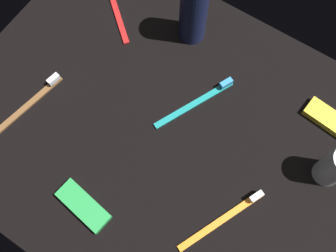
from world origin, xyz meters
TOP-DOWN VIEW (x-y plane):
  - ground_plane at (0.00, 0.00)cm, footprint 84.00×64.00cm
  - lotion_bottle at (-7.90, 21.10)cm, footprint 5.51×5.51cm
  - deodorant_stick at (28.93, 9.01)cm, footprint 4.95×4.95cm
  - toothbrush_teal at (1.69, 8.54)cm, footprint 8.68×16.83cm
  - toothbrush_orange at (17.57, -7.92)cm, footprint 8.42×16.93cm
  - toothbrush_brown at (-25.91, -9.99)cm, footprint 4.40×17.92cm
  - toothbrush_red at (-25.74, 17.97)cm, footprint 14.66×12.36cm
  - snack_bar_green at (-4.79, -20.24)cm, footprint 10.86×5.42cm
  - snack_bar_yellow at (25.18, 18.84)cm, footprint 10.75×5.03cm

SIDE VIEW (x-z plane):
  - ground_plane at x=0.00cm, z-range -1.20..0.00cm
  - toothbrush_teal at x=1.69cm, z-range -0.44..1.66cm
  - toothbrush_orange at x=17.57cm, z-range -0.44..1.66cm
  - toothbrush_brown at x=-25.91cm, z-range -0.44..1.66cm
  - toothbrush_red at x=-25.74cm, z-range -0.44..1.66cm
  - snack_bar_green at x=-4.79cm, z-range 0.00..1.50cm
  - snack_bar_yellow at x=25.18cm, z-range 0.00..1.50cm
  - deodorant_stick at x=28.93cm, z-range 0.00..10.04cm
  - lotion_bottle at x=-7.90cm, z-range -1.14..17.05cm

